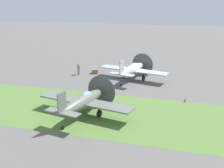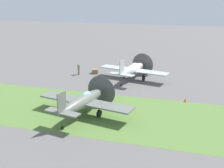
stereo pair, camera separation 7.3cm
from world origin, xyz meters
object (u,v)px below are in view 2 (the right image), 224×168
(supply_crate, at_px, (95,71))
(airplane_lead, at_px, (133,69))
(ground_crew_chief, at_px, (79,69))
(ground_crew_mechanic, at_px, (141,60))
(airplane_wingman, at_px, (84,101))
(runway_marker_cone, at_px, (185,100))

(supply_crate, bearing_deg, airplane_lead, -16.04)
(supply_crate, bearing_deg, ground_crew_chief, -147.24)
(airplane_lead, distance_m, supply_crate, 6.64)
(airplane_lead, xyz_separation_m, ground_crew_mechanic, (-0.54, 9.35, -0.60))
(airplane_wingman, xyz_separation_m, supply_crate, (-4.29, 15.37, -1.20))
(airplane_lead, xyz_separation_m, ground_crew_chief, (-8.41, 0.44, -0.60))
(supply_crate, bearing_deg, runway_marker_cone, -32.12)
(ground_crew_chief, height_order, ground_crew_mechanic, same)
(airplane_wingman, bearing_deg, airplane_lead, 93.15)
(ground_crew_mechanic, relative_size, runway_marker_cone, 3.93)
(airplane_lead, xyz_separation_m, runway_marker_cone, (7.54, -6.87, -1.29))
(airplane_lead, distance_m, runway_marker_cone, 10.28)
(ground_crew_chief, relative_size, supply_crate, 1.92)
(runway_marker_cone, bearing_deg, airplane_wingman, -144.91)
(ground_crew_chief, height_order, runway_marker_cone, ground_crew_chief)
(airplane_wingman, xyz_separation_m, ground_crew_chief, (-6.42, 14.00, -0.61))
(supply_crate, relative_size, runway_marker_cone, 2.05)
(airplane_wingman, relative_size, supply_crate, 11.39)
(airplane_lead, relative_size, ground_crew_chief, 5.89)
(airplane_wingman, bearing_deg, runway_marker_cone, 46.55)
(airplane_lead, bearing_deg, ground_crew_chief, -170.07)
(ground_crew_chief, xyz_separation_m, ground_crew_mechanic, (7.87, 8.92, 0.00))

